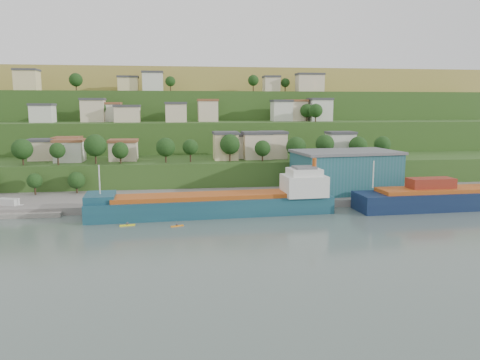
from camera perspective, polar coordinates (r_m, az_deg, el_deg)
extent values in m
plane|color=#465650|center=(113.25, -4.96, -5.53)|extent=(500.00, 500.00, 0.00)
cube|color=slate|center=(142.69, 2.49, -2.47)|extent=(220.00, 26.00, 4.00)
cube|color=#284719|center=(168.01, -5.98, -0.77)|extent=(260.00, 32.00, 20.00)
cube|color=#284719|center=(197.63, -6.29, 0.68)|extent=(280.00, 32.00, 44.00)
cube|color=#284719|center=(227.36, -6.52, 1.76)|extent=(300.00, 32.00, 70.00)
cube|color=olive|center=(300.91, -6.90, 3.51)|extent=(360.00, 120.00, 96.00)
cube|color=beige|center=(174.03, -22.97, 3.30)|extent=(8.09, 7.02, 6.48)
cube|color=#3F3F44|center=(173.75, -23.05, 4.51)|extent=(8.69, 7.62, 0.90)
cube|color=silver|center=(174.91, -20.24, 3.55)|extent=(8.46, 8.73, 6.91)
cube|color=brown|center=(174.62, -20.31, 4.82)|extent=(9.06, 9.33, 0.90)
cube|color=silver|center=(166.31, -20.04, 3.26)|extent=(9.02, 8.75, 6.65)
cube|color=brown|center=(166.02, -20.11, 4.56)|extent=(9.62, 9.35, 0.90)
cube|color=beige|center=(165.02, -14.00, 3.43)|extent=(9.06, 8.83, 6.27)
cube|color=brown|center=(164.73, -14.05, 4.67)|extent=(9.66, 9.43, 0.90)
cube|color=beige|center=(162.34, -1.78, 4.06)|extent=(7.98, 8.81, 8.80)
cube|color=#3F3F44|center=(162.00, -1.79, 5.76)|extent=(8.58, 9.41, 0.90)
cube|color=silver|center=(167.55, -0.07, 4.04)|extent=(7.20, 7.33, 7.79)
cube|color=#3F3F44|center=(167.23, -0.07, 5.52)|extent=(7.80, 7.93, 0.90)
cube|color=beige|center=(165.12, 2.04, 4.12)|extent=(9.57, 8.64, 8.67)
cube|color=#3F3F44|center=(164.78, 2.05, 5.77)|extent=(10.17, 9.24, 0.90)
cube|color=beige|center=(167.38, 4.06, 4.17)|extent=(8.48, 8.88, 8.71)
cube|color=#3F3F44|center=(167.05, 4.07, 5.81)|extent=(9.08, 9.48, 0.90)
cube|color=silver|center=(171.48, 12.13, 4.08)|extent=(9.07, 7.39, 8.56)
cube|color=#3F3F44|center=(171.16, 12.18, 5.66)|extent=(9.67, 7.99, 0.90)
cube|color=silver|center=(201.69, -22.91, 7.41)|extent=(8.51, 7.95, 6.55)
cube|color=#3F3F44|center=(201.67, -22.97, 8.47)|extent=(9.11, 8.55, 0.90)
cube|color=beige|center=(201.02, -17.46, 8.01)|extent=(9.16, 7.09, 8.72)
cube|color=#3F3F44|center=(201.04, -17.52, 9.38)|extent=(9.76, 7.69, 0.90)
cube|color=silver|center=(202.90, -15.59, 7.87)|extent=(9.11, 7.46, 7.10)
cube|color=brown|center=(202.89, -15.63, 9.00)|extent=(9.71, 8.06, 0.90)
cube|color=beige|center=(195.16, -13.56, 7.76)|extent=(9.81, 8.03, 6.02)
cube|color=#3F3F44|center=(195.14, -13.59, 8.77)|extent=(10.41, 8.63, 0.90)
cube|color=beige|center=(192.57, -7.81, 8.08)|extent=(8.35, 7.89, 7.16)
cube|color=#3F3F44|center=(192.56, -7.83, 9.28)|extent=(8.95, 8.49, 0.90)
cube|color=beige|center=(198.31, -3.95, 8.35)|extent=(8.02, 8.03, 8.43)
cube|color=brown|center=(198.32, -3.96, 9.69)|extent=(8.62, 8.63, 0.90)
cube|color=silver|center=(203.90, 5.07, 8.32)|extent=(8.15, 8.04, 8.20)
cube|color=#3F3F44|center=(203.90, 5.09, 9.60)|extent=(8.75, 8.64, 0.90)
cube|color=beige|center=(206.40, 6.70, 8.32)|extent=(9.58, 8.14, 8.33)
cube|color=brown|center=(206.40, 6.72, 9.60)|extent=(10.18, 8.74, 0.90)
cube|color=silver|center=(206.61, 9.72, 8.34)|extent=(9.24, 7.66, 8.97)
cube|color=#3F3F44|center=(206.63, 9.75, 9.71)|extent=(9.84, 8.26, 0.90)
cube|color=beige|center=(231.08, -24.51, 10.92)|extent=(9.59, 8.44, 8.72)
cube|color=#3F3F44|center=(231.36, -24.59, 12.11)|extent=(10.19, 9.04, 0.90)
cube|color=beige|center=(230.16, -13.46, 11.21)|extent=(9.15, 7.28, 6.51)
cube|color=#3F3F44|center=(230.35, -13.50, 12.13)|extent=(9.75, 7.88, 0.90)
cube|color=silver|center=(227.06, -10.58, 11.59)|extent=(9.30, 7.76, 8.58)
cube|color=#3F3F44|center=(227.34, -10.62, 12.79)|extent=(9.90, 8.36, 0.90)
cube|color=beige|center=(232.40, 3.84, 11.47)|extent=(7.46, 7.24, 7.05)
cube|color=#3F3F44|center=(232.61, 3.85, 12.45)|extent=(8.06, 7.84, 0.90)
cube|color=beige|center=(230.88, 7.82, 11.56)|extent=(7.01, 7.14, 8.10)
cube|color=#3F3F44|center=(231.13, 7.85, 12.67)|extent=(7.61, 7.74, 0.90)
cube|color=beige|center=(234.63, 8.93, 11.50)|extent=(8.75, 8.11, 8.22)
cube|color=#3F3F44|center=(234.89, 8.96, 12.61)|extent=(9.35, 8.71, 0.90)
cylinder|color=#382619|center=(161.97, -24.94, 2.23)|extent=(0.50, 0.50, 3.29)
sphere|color=black|center=(161.66, -25.02, 3.44)|extent=(6.48, 6.48, 6.48)
cylinder|color=#382619|center=(157.76, -21.30, 2.30)|extent=(0.50, 0.50, 3.29)
sphere|color=black|center=(157.47, -21.36, 3.38)|extent=(4.88, 4.88, 4.88)
cylinder|color=#382619|center=(156.98, -17.18, 2.61)|extent=(0.50, 0.50, 4.00)
sphere|color=black|center=(156.62, -17.25, 4.05)|extent=(7.10, 7.10, 7.10)
cylinder|color=#382619|center=(155.83, -14.35, 2.47)|extent=(0.50, 0.50, 2.80)
sphere|color=black|center=(155.55, -14.40, 3.52)|extent=(5.35, 5.35, 5.35)
cylinder|color=#382619|center=(155.39, -9.03, 2.73)|extent=(0.50, 0.50, 3.38)
sphere|color=black|center=(155.07, -9.06, 3.98)|extent=(6.21, 6.21, 6.21)
cylinder|color=#382619|center=(156.09, -6.05, 2.85)|extent=(0.50, 0.50, 3.58)
sphere|color=black|center=(155.78, -6.07, 4.02)|extent=(5.14, 5.14, 5.14)
cylinder|color=#382619|center=(157.15, -1.24, 3.00)|extent=(0.50, 0.50, 3.90)
sphere|color=black|center=(156.80, -1.24, 4.38)|extent=(6.72, 6.72, 6.72)
cylinder|color=#382619|center=(157.40, 2.76, 2.82)|extent=(0.50, 0.50, 2.92)
sphere|color=black|center=(157.12, 2.77, 3.89)|extent=(5.36, 5.36, 5.36)
cylinder|color=#382619|center=(160.16, 6.82, 2.88)|extent=(0.50, 0.50, 2.95)
sphere|color=black|center=(159.84, 6.84, 4.06)|extent=(6.69, 6.69, 6.69)
cylinder|color=#382619|center=(161.76, 10.27, 3.04)|extent=(0.50, 0.50, 3.97)
sphere|color=black|center=(161.43, 10.31, 4.35)|extent=(6.32, 6.32, 6.32)
cylinder|color=#382619|center=(166.45, 14.16, 2.94)|extent=(0.50, 0.50, 3.21)
sphere|color=black|center=(166.14, 14.20, 4.09)|extent=(6.29, 6.29, 6.29)
cylinder|color=#382619|center=(170.61, 16.92, 3.03)|extent=(0.50, 0.50, 3.60)
sphere|color=black|center=(170.31, 16.97, 4.16)|extent=(5.74, 5.74, 5.74)
cylinder|color=#382619|center=(226.28, -19.34, 10.60)|extent=(0.50, 0.50, 3.43)
sphere|color=black|center=(226.43, -19.38, 11.45)|extent=(5.98, 5.98, 5.98)
cylinder|color=#382619|center=(233.11, 5.53, 11.00)|extent=(0.50, 0.50, 3.48)
sphere|color=black|center=(233.23, 5.54, 11.73)|extent=(4.40, 4.40, 4.40)
cylinder|color=#382619|center=(230.02, -8.47, 11.01)|extent=(0.50, 0.50, 3.79)
sphere|color=black|center=(230.16, -8.49, 11.81)|extent=(4.80, 4.80, 4.80)
cylinder|color=#382619|center=(197.09, 9.19, 7.46)|extent=(0.50, 0.50, 3.00)
sphere|color=black|center=(197.04, 9.22, 8.35)|extent=(5.68, 5.68, 5.68)
cylinder|color=#382619|center=(201.08, -16.73, 7.35)|extent=(0.50, 0.50, 3.89)
sphere|color=black|center=(201.04, -16.78, 8.40)|extent=(6.30, 6.30, 6.30)
cylinder|color=#382619|center=(202.56, 8.13, 7.52)|extent=(0.50, 0.50, 2.99)
sphere|color=black|center=(202.51, 8.15, 8.39)|extent=(5.68, 5.68, 5.68)
cylinder|color=#382619|center=(208.39, 8.96, 7.64)|extent=(0.50, 0.50, 3.72)
sphere|color=black|center=(208.35, 8.99, 8.60)|extent=(5.92, 5.92, 5.92)
cylinder|color=#382619|center=(224.85, 1.63, 11.18)|extent=(0.50, 0.50, 4.01)
sphere|color=black|center=(225.01, 1.63, 12.05)|extent=(5.08, 5.08, 5.08)
cube|color=#133649|center=(123.33, -3.41, -3.65)|extent=(64.56, 13.55, 6.41)
cube|color=#A94916|center=(122.44, -4.28, -1.96)|extent=(48.00, 10.82, 1.10)
cube|color=#133649|center=(123.60, -16.67, -2.04)|extent=(7.86, 10.46, 1.83)
cube|color=silver|center=(126.49, 7.80, -0.65)|extent=(11.47, 9.74, 5.50)
cube|color=silver|center=(125.94, 7.83, 0.99)|extent=(8.63, 7.76, 1.83)
cube|color=#595B5E|center=(125.78, 7.85, 1.53)|extent=(5.79, 5.79, 0.55)
cylinder|color=#A94916|center=(126.42, 9.06, 2.04)|extent=(1.16, 1.16, 2.75)
cylinder|color=silver|center=(122.84, -16.77, 0.06)|extent=(0.35, 0.35, 7.33)
cube|color=silver|center=(123.60, -15.37, -2.93)|extent=(13.37, 11.03, 0.23)
cube|color=#0C1637|center=(146.41, 25.68, -2.52)|extent=(63.71, 12.54, 6.97)
cube|color=#A94916|center=(144.57, 25.09, -1.00)|extent=(46.75, 10.11, 1.06)
cylinder|color=silver|center=(131.78, 15.93, 0.66)|extent=(0.35, 0.35, 7.40)
cube|color=maroon|center=(139.85, 22.23, -0.34)|extent=(12.84, 5.68, 2.75)
cube|color=#1E555A|center=(148.53, 12.70, 0.90)|extent=(31.68, 20.97, 12.00)
cube|color=#595B5E|center=(147.80, 12.78, 3.36)|extent=(32.78, 22.07, 0.80)
cube|color=silver|center=(140.65, -26.43, -2.55)|extent=(5.97, 4.04, 2.58)
cube|color=silver|center=(139.88, -25.66, -2.92)|extent=(4.18, 1.83, 0.82)
cube|color=orange|center=(112.84, -7.67, -5.57)|extent=(3.13, 1.54, 0.23)
sphere|color=#3F3F44|center=(112.74, -7.67, -5.37)|extent=(0.55, 0.55, 0.55)
cube|color=yellow|center=(115.60, -13.58, -5.38)|extent=(3.70, 1.23, 0.27)
sphere|color=#3F3F44|center=(115.49, -13.58, -5.16)|extent=(0.64, 0.64, 0.64)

